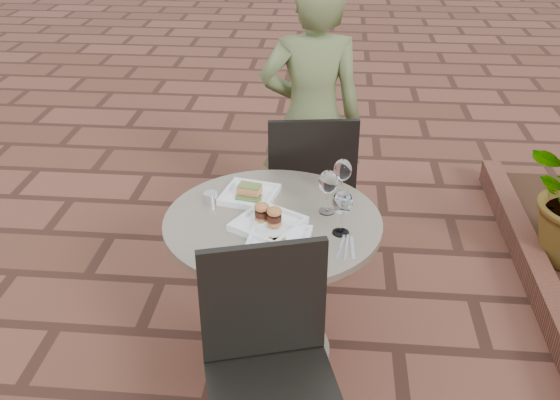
# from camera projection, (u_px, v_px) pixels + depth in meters

# --- Properties ---
(ground) EXTENTS (60.00, 60.00, 0.00)m
(ground) POSITION_uv_depth(u_px,v_px,m) (224.00, 337.00, 3.01)
(ground) COLOR brown
(ground) RESTS_ON ground
(cafe_table) EXTENTS (0.90, 0.90, 0.73)m
(cafe_table) POSITION_uv_depth(u_px,v_px,m) (273.00, 268.00, 2.68)
(cafe_table) COLOR gray
(cafe_table) RESTS_ON ground
(chair_far) EXTENTS (0.50, 0.50, 0.93)m
(chair_far) POSITION_uv_depth(u_px,v_px,m) (310.00, 181.00, 3.24)
(chair_far) COLOR black
(chair_far) RESTS_ON ground
(chair_near) EXTENTS (0.55, 0.55, 0.93)m
(chair_near) POSITION_uv_depth(u_px,v_px,m) (269.00, 355.00, 2.13)
(chair_near) COLOR black
(chair_near) RESTS_ON ground
(diner) EXTENTS (0.61, 0.45, 1.54)m
(diner) POSITION_uv_depth(u_px,v_px,m) (311.00, 119.00, 3.39)
(diner) COLOR #5B6738
(diner) RESTS_ON ground
(plate_salmon) EXTENTS (0.26, 0.26, 0.06)m
(plate_salmon) POSITION_uv_depth(u_px,v_px,m) (250.00, 194.00, 2.71)
(plate_salmon) COLOR white
(plate_salmon) RESTS_ON cafe_table
(plate_sliders) EXTENTS (0.32, 0.32, 0.15)m
(plate_sliders) POSITION_uv_depth(u_px,v_px,m) (268.00, 220.00, 2.49)
(plate_sliders) COLOR white
(plate_sliders) RESTS_ON cafe_table
(plate_tuna) EXTENTS (0.25, 0.25, 0.03)m
(plate_tuna) POSITION_uv_depth(u_px,v_px,m) (279.00, 241.00, 2.39)
(plate_tuna) COLOR white
(plate_tuna) RESTS_ON cafe_table
(wine_glass_right) EXTENTS (0.08, 0.08, 0.19)m
(wine_glass_right) POSITION_uv_depth(u_px,v_px,m) (342.00, 204.00, 2.40)
(wine_glass_right) COLOR white
(wine_glass_right) RESTS_ON cafe_table
(wine_glass_mid) EXTENTS (0.08, 0.08, 0.19)m
(wine_glass_mid) POSITION_uv_depth(u_px,v_px,m) (328.00, 183.00, 2.54)
(wine_glass_mid) COLOR white
(wine_glass_mid) RESTS_ON cafe_table
(wine_glass_far) EXTENTS (0.08, 0.08, 0.18)m
(wine_glass_far) POSITION_uv_depth(u_px,v_px,m) (343.00, 171.00, 2.65)
(wine_glass_far) COLOR white
(wine_glass_far) RESTS_ON cafe_table
(steel_ramekin) EXTENTS (0.07, 0.07, 0.05)m
(steel_ramekin) POSITION_uv_depth(u_px,v_px,m) (211.00, 198.00, 2.67)
(steel_ramekin) COLOR silver
(steel_ramekin) RESTS_ON cafe_table
(cutlery_set) EXTENTS (0.09, 0.18, 0.00)m
(cutlery_set) POSITION_uv_depth(u_px,v_px,m) (346.00, 248.00, 2.37)
(cutlery_set) COLOR silver
(cutlery_set) RESTS_ON cafe_table
(planter_curb) EXTENTS (0.12, 3.00, 0.15)m
(planter_curb) POSITION_uv_depth(u_px,v_px,m) (550.00, 305.00, 3.11)
(planter_curb) COLOR brown
(planter_curb) RESTS_ON ground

